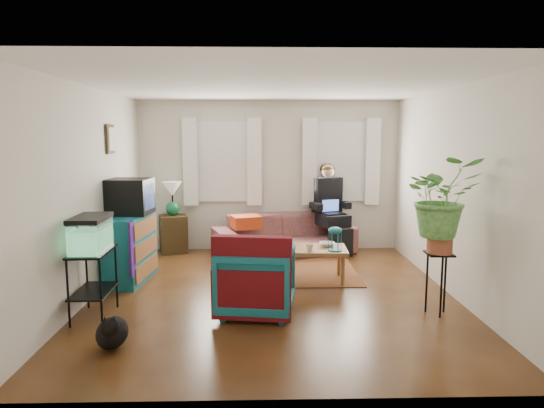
{
  "coord_description": "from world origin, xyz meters",
  "views": [
    {
      "loc": [
        -0.17,
        -5.95,
        2.0
      ],
      "look_at": [
        0.0,
        0.4,
        1.1
      ],
      "focal_mm": 32.0,
      "sensor_mm": 36.0,
      "label": 1
    }
  ],
  "objects_px": {
    "dresser": "(128,248)",
    "coffee_table": "(305,264)",
    "armchair": "(256,276)",
    "side_table": "(173,234)",
    "aquarium_stand": "(93,284)",
    "sofa": "(284,228)",
    "plant_stand": "(438,284)"
  },
  "relations": [
    {
      "from": "dresser",
      "to": "coffee_table",
      "type": "xyz_separation_m",
      "value": [
        2.45,
        -0.09,
        -0.23
      ]
    },
    {
      "from": "dresser",
      "to": "armchair",
      "type": "relative_size",
      "value": 1.21
    },
    {
      "from": "side_table",
      "to": "aquarium_stand",
      "type": "distance_m",
      "value": 3.03
    },
    {
      "from": "dresser",
      "to": "coffee_table",
      "type": "distance_m",
      "value": 2.46
    },
    {
      "from": "aquarium_stand",
      "to": "sofa",
      "type": "bearing_deg",
      "value": 49.97
    },
    {
      "from": "side_table",
      "to": "dresser",
      "type": "xyz_separation_m",
      "value": [
        -0.34,
        -1.64,
        0.14
      ]
    },
    {
      "from": "armchair",
      "to": "aquarium_stand",
      "type": "bearing_deg",
      "value": 11.13
    },
    {
      "from": "dresser",
      "to": "plant_stand",
      "type": "relative_size",
      "value": 1.45
    },
    {
      "from": "aquarium_stand",
      "to": "plant_stand",
      "type": "distance_m",
      "value": 3.83
    },
    {
      "from": "side_table",
      "to": "aquarium_stand",
      "type": "xyz_separation_m",
      "value": [
        -0.35,
        -3.01,
        0.05
      ]
    },
    {
      "from": "dresser",
      "to": "plant_stand",
      "type": "height_order",
      "value": "dresser"
    },
    {
      "from": "sofa",
      "to": "plant_stand",
      "type": "xyz_separation_m",
      "value": [
        1.58,
        -2.8,
        -0.1
      ]
    },
    {
      "from": "side_table",
      "to": "armchair",
      "type": "height_order",
      "value": "armchair"
    },
    {
      "from": "side_table",
      "to": "dresser",
      "type": "relative_size",
      "value": 0.63
    },
    {
      "from": "aquarium_stand",
      "to": "coffee_table",
      "type": "xyz_separation_m",
      "value": [
        2.46,
        1.29,
        -0.14
      ]
    },
    {
      "from": "dresser",
      "to": "aquarium_stand",
      "type": "xyz_separation_m",
      "value": [
        -0.01,
        -1.37,
        -0.08
      ]
    },
    {
      "from": "side_table",
      "to": "coffee_table",
      "type": "distance_m",
      "value": 2.73
    },
    {
      "from": "coffee_table",
      "to": "sofa",
      "type": "bearing_deg",
      "value": 101.13
    },
    {
      "from": "sofa",
      "to": "dresser",
      "type": "distance_m",
      "value": 2.65
    },
    {
      "from": "sofa",
      "to": "side_table",
      "type": "bearing_deg",
      "value": 155.33
    },
    {
      "from": "plant_stand",
      "to": "dresser",
      "type": "bearing_deg",
      "value": 160.13
    },
    {
      "from": "aquarium_stand",
      "to": "coffee_table",
      "type": "bearing_deg",
      "value": 26.47
    },
    {
      "from": "side_table",
      "to": "coffee_table",
      "type": "relative_size",
      "value": 0.57
    },
    {
      "from": "sofa",
      "to": "plant_stand",
      "type": "relative_size",
      "value": 3.29
    },
    {
      "from": "aquarium_stand",
      "to": "side_table",
      "type": "bearing_deg",
      "value": 82.27
    },
    {
      "from": "dresser",
      "to": "plant_stand",
      "type": "bearing_deg",
      "value": -14.26
    },
    {
      "from": "aquarium_stand",
      "to": "coffee_table",
      "type": "distance_m",
      "value": 2.78
    },
    {
      "from": "coffee_table",
      "to": "armchair",
      "type": "bearing_deg",
      "value": -116.0
    },
    {
      "from": "dresser",
      "to": "plant_stand",
      "type": "xyz_separation_m",
      "value": [
        3.82,
        -1.38,
        -0.11
      ]
    },
    {
      "from": "dresser",
      "to": "armchair",
      "type": "distance_m",
      "value": 2.2
    },
    {
      "from": "side_table",
      "to": "armchair",
      "type": "relative_size",
      "value": 0.76
    },
    {
      "from": "aquarium_stand",
      "to": "coffee_table",
      "type": "height_order",
      "value": "aquarium_stand"
    }
  ]
}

